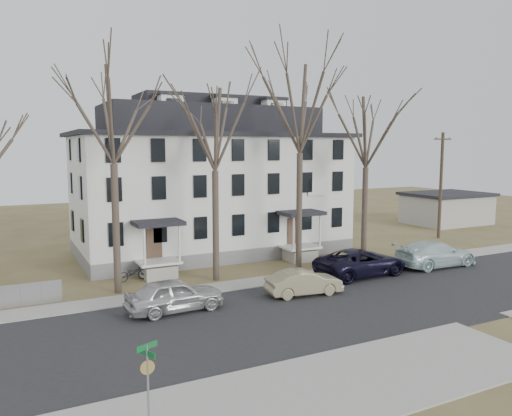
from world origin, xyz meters
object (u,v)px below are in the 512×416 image
tree_far_left (112,107)px  tree_center (300,102)px  car_white (435,254)px  car_tan (304,283)px  utility_pole_far (441,184)px  car_silver (175,296)px  tree_mid_right (367,127)px  car_navy (361,263)px  tree_mid_left (215,123)px  boarding_house (211,183)px  street_sign (148,372)px  bicycle_left (133,273)px

tree_far_left → tree_center: bearing=0.0°
car_white → car_tan: bearing=99.0°
utility_pole_far → car_white: 12.45m
car_silver → car_white: (18.89, 1.01, 0.04)m
tree_mid_right → car_navy: tree_mid_right is taller
tree_mid_right → car_navy: (-2.90, -3.31, -8.75)m
tree_mid_left → utility_pole_far: size_ratio=1.34×
boarding_house → tree_mid_left: size_ratio=1.63×
tree_far_left → tree_center: 12.02m
tree_center → car_navy: size_ratio=2.39×
car_silver → tree_mid_left: bearing=-44.2°
tree_far_left → car_navy: size_ratio=2.23×
tree_far_left → tree_mid_right: tree_far_left is taller
tree_mid_right → car_white: size_ratio=2.11×
boarding_house → car_tan: (0.10, -13.39, -4.68)m
car_navy → street_sign: size_ratio=2.39×
tree_far_left → bicycle_left: (1.32, 2.00, -9.85)m
bicycle_left → street_sign: size_ratio=0.74×
car_navy → tree_mid_left: bearing=66.6°
utility_pole_far → tree_far_left: bearing=-171.9°
tree_mid_left → car_tan: bearing=-59.4°
tree_far_left → bicycle_left: bearing=56.7°
tree_far_left → car_tan: 14.25m
car_tan → car_white: 11.74m
bicycle_left → car_white: bearing=-116.8°
tree_far_left → car_navy: 17.73m
car_navy → bicycle_left: size_ratio=3.25×
boarding_house → utility_pole_far: bearing=-10.9°
tree_mid_right → street_sign: tree_mid_right is taller
tree_far_left → tree_mid_right: (17.50, 0.00, -0.74)m
boarding_house → bicycle_left: bearing=-141.3°
tree_mid_left → car_navy: 12.71m
tree_far_left → street_sign: bearing=-98.1°
car_tan → street_sign: (-11.14, -9.11, 1.00)m
boarding_house → utility_pole_far: boarding_house is taller
utility_pole_far → car_navy: 17.17m
tree_far_left → car_silver: bearing=-68.5°
utility_pole_far → car_tan: 22.86m
tree_far_left → car_navy: bearing=-12.8°
tree_center → car_tan: size_ratio=3.44×
car_tan → car_navy: 5.83m
tree_far_left → car_tan: tree_far_left is taller
tree_center → tree_mid_right: (5.50, 0.00, -1.48)m
tree_center → tree_mid_right: bearing=0.0°
car_navy → car_white: (6.14, -0.37, 0.02)m
tree_mid_left → street_sign: (-8.04, -14.35, -7.90)m
boarding_house → tree_mid_left: tree_mid_left is taller
car_white → bicycle_left: 20.24m
tree_mid_right → utility_pole_far: tree_mid_right is taller
car_tan → car_navy: bearing=-63.5°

